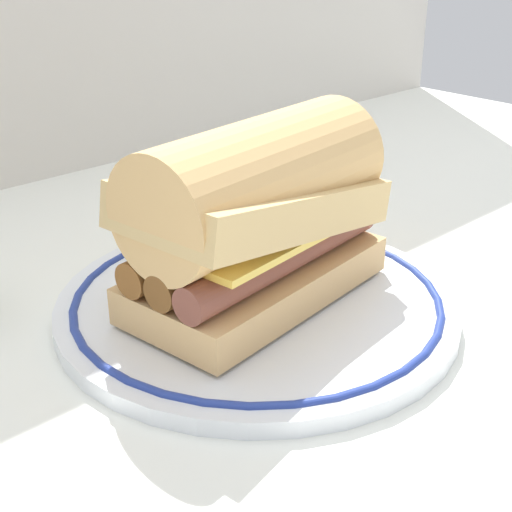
{
  "coord_description": "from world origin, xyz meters",
  "views": [
    {
      "loc": [
        -0.29,
        -0.34,
        0.26
      ],
      "look_at": [
        0.03,
        0.0,
        0.04
      ],
      "focal_mm": 51.7,
      "sensor_mm": 36.0,
      "label": 1
    }
  ],
  "objects": [
    {
      "name": "ground_plane",
      "position": [
        0.0,
        0.0,
        0.0
      ],
      "size": [
        1.5,
        1.5,
        0.0
      ],
      "primitive_type": "plane",
      "color": "white"
    },
    {
      "name": "sausage_sandwich",
      "position": [
        0.03,
        0.0,
        0.08
      ],
      "size": [
        0.2,
        0.12,
        0.13
      ],
      "rotation": [
        0.0,
        0.0,
        0.13
      ],
      "color": "tan",
      "rests_on": "plate"
    },
    {
      "name": "plate",
      "position": [
        0.03,
        0.0,
        0.01
      ],
      "size": [
        0.29,
        0.29,
        0.01
      ],
      "color": "white",
      "rests_on": "ground_plane"
    }
  ]
}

